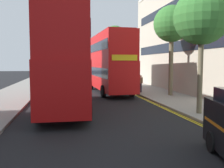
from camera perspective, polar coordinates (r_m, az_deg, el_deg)
sidewalk_right at (r=19.66m, az=14.66°, el=-3.52°), size 4.00×80.00×0.14m
kerb_line_outer at (r=17.02m, az=11.13°, el=-4.97°), size 0.10×56.00×0.01m
kerb_line_inner at (r=16.96m, az=10.63°, el=-4.99°), size 0.10×56.00×0.01m
double_decker_bus_away at (r=15.72m, az=-10.92°, el=5.30°), size 2.98×10.86×5.64m
double_decker_bus_oncoming at (r=24.02m, az=-0.71°, el=5.23°), size 3.17×10.91×5.64m
pedestrian_far at (r=23.16m, az=6.66°, el=0.15°), size 0.34×0.22×1.62m
street_tree_near at (r=14.43m, az=20.05°, el=14.29°), size 3.01×3.01×6.72m
street_tree_mid at (r=41.74m, az=0.69°, el=10.61°), size 3.91×3.91×8.91m
street_tree_far at (r=21.78m, az=13.63°, el=13.16°), size 3.05×3.05×7.54m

